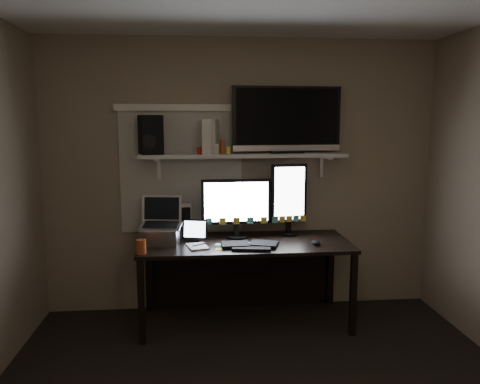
{
  "coord_description": "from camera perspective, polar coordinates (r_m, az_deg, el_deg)",
  "views": [
    {
      "loc": [
        -0.4,
        -2.48,
        1.78
      ],
      "look_at": [
        -0.06,
        1.25,
        1.19
      ],
      "focal_mm": 35.0,
      "sensor_mm": 36.0,
      "label": 1
    }
  ],
  "objects": [
    {
      "name": "keyboard",
      "position": [
        3.92,
        1.18,
        -6.44
      ],
      "size": [
        0.5,
        0.26,
        0.03
      ],
      "primitive_type": "cube",
      "rotation": [
        0.0,
        0.0,
        -0.16
      ],
      "color": "black",
      "rests_on": "desk"
    },
    {
      "name": "tablet",
      "position": [
        4.07,
        -5.54,
        -4.67
      ],
      "size": [
        0.24,
        0.14,
        0.2
      ],
      "primitive_type": "cube",
      "rotation": [
        0.0,
        0.0,
        -0.24
      ],
      "color": "black",
      "rests_on": "desk"
    },
    {
      "name": "cup",
      "position": [
        3.78,
        -11.95,
        -6.55
      ],
      "size": [
        0.09,
        0.09,
        0.11
      ],
      "primitive_type": "cylinder",
      "rotation": [
        0.0,
        0.0,
        -0.18
      ],
      "color": "#953B1B",
      "rests_on": "desk"
    },
    {
      "name": "laptop",
      "position": [
        4.02,
        -9.61,
        -3.51
      ],
      "size": [
        0.38,
        0.32,
        0.39
      ],
      "primitive_type": "cube",
      "rotation": [
        0.0,
        0.0,
        -0.13
      ],
      "color": "silver",
      "rests_on": "desk"
    },
    {
      "name": "back_wall",
      "position": [
        4.33,
        0.15,
        1.87
      ],
      "size": [
        3.6,
        0.0,
        3.6
      ],
      "primitive_type": "plane",
      "rotation": [
        1.57,
        0.0,
        0.0
      ],
      "color": "#7B6B58",
      "rests_on": "floor"
    },
    {
      "name": "window_blinds",
      "position": [
        4.29,
        -7.16,
        2.41
      ],
      "size": [
        1.1,
        0.02,
        1.1
      ],
      "primitive_type": "cube",
      "color": "#B4AEA1",
      "rests_on": "back_wall"
    },
    {
      "name": "tv",
      "position": [
        4.21,
        5.69,
        8.75
      ],
      "size": [
        0.98,
        0.24,
        0.58
      ],
      "primitive_type": "cube",
      "rotation": [
        0.0,
        0.0,
        0.07
      ],
      "color": "black",
      "rests_on": "wall_shelf"
    },
    {
      "name": "sticky_notes",
      "position": [
        3.94,
        -0.79,
        -6.52
      ],
      "size": [
        0.31,
        0.24,
        0.0
      ],
      "primitive_type": null,
      "rotation": [
        0.0,
        0.0,
        -0.08
      ],
      "color": "yellow",
      "rests_on": "desk"
    },
    {
      "name": "bottles",
      "position": [
        4.04,
        -3.23,
        5.71
      ],
      "size": [
        0.25,
        0.12,
        0.15
      ],
      "primitive_type": null,
      "rotation": [
        0.0,
        0.0,
        -0.28
      ],
      "color": "#A50F0C",
      "rests_on": "wall_shelf"
    },
    {
      "name": "notepad",
      "position": [
        3.91,
        -5.22,
        -6.63
      ],
      "size": [
        0.2,
        0.24,
        0.01
      ],
      "primitive_type": "cube",
      "rotation": [
        0.0,
        0.0,
        0.24
      ],
      "color": "silver",
      "rests_on": "desk"
    },
    {
      "name": "monitor_portrait",
      "position": [
        4.26,
        5.97,
        -0.85
      ],
      "size": [
        0.34,
        0.11,
        0.66
      ],
      "primitive_type": "cube",
      "rotation": [
        0.0,
        0.0,
        0.13
      ],
      "color": "black",
      "rests_on": "desk"
    },
    {
      "name": "game_console",
      "position": [
        4.11,
        -3.63,
        6.78
      ],
      "size": [
        0.15,
        0.26,
        0.3
      ],
      "primitive_type": "cube",
      "rotation": [
        0.0,
        0.0,
        -0.31
      ],
      "color": "beige",
      "rests_on": "wall_shelf"
    },
    {
      "name": "wall_shelf",
      "position": [
        4.14,
        0.38,
        4.53
      ],
      "size": [
        1.8,
        0.35,
        0.03
      ],
      "primitive_type": "cube",
      "color": "#B8B9B3",
      "rests_on": "back_wall"
    },
    {
      "name": "desk",
      "position": [
        4.23,
        0.47,
        -7.96
      ],
      "size": [
        1.8,
        0.75,
        0.73
      ],
      "color": "black",
      "rests_on": "floor"
    },
    {
      "name": "speaker",
      "position": [
        4.11,
        -10.85,
        6.88
      ],
      "size": [
        0.24,
        0.26,
        0.33
      ],
      "primitive_type": "cube",
      "rotation": [
        0.0,
        0.0,
        0.29
      ],
      "color": "black",
      "rests_on": "wall_shelf"
    },
    {
      "name": "file_sorter",
      "position": [
        4.25,
        -7.69,
        -3.52
      ],
      "size": [
        0.24,
        0.16,
        0.29
      ],
      "primitive_type": "cube",
      "rotation": [
        0.0,
        0.0,
        0.28
      ],
      "color": "black",
      "rests_on": "desk"
    },
    {
      "name": "mouse",
      "position": [
        4.02,
        9.21,
        -6.09
      ],
      "size": [
        0.08,
        0.11,
        0.04
      ],
      "primitive_type": "ellipsoid",
      "rotation": [
        0.0,
        0.0,
        0.2
      ],
      "color": "black",
      "rests_on": "desk"
    },
    {
      "name": "monitor_landscape",
      "position": [
        4.15,
        -0.47,
        -1.93
      ],
      "size": [
        0.62,
        0.08,
        0.54
      ],
      "primitive_type": "cube",
      "rotation": [
        0.0,
        0.0,
        0.02
      ],
      "color": "black",
      "rests_on": "desk"
    }
  ]
}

